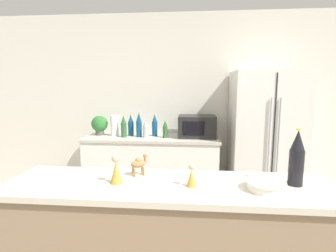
{
  "coord_description": "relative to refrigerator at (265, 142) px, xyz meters",
  "views": [
    {
      "loc": [
        0.21,
        -0.98,
        1.55
      ],
      "look_at": [
        -0.01,
        1.43,
        1.19
      ],
      "focal_mm": 28.0,
      "sensor_mm": 36.0,
      "label": 1
    }
  ],
  "objects": [
    {
      "name": "back_bottle_0",
      "position": [
        -1.51,
        -0.01,
        0.14
      ],
      "size": [
        0.07,
        0.07,
        0.23
      ],
      "color": "#B2B7BC",
      "rests_on": "back_counter"
    },
    {
      "name": "fruit_bowl",
      "position": [
        -0.52,
        -1.91,
        0.15
      ],
      "size": [
        0.22,
        0.22,
        0.05
      ],
      "color": "white",
      "rests_on": "bar_counter"
    },
    {
      "name": "wall_back",
      "position": [
        -1.14,
        0.39,
        0.4
      ],
      "size": [
        8.0,
        0.06,
        2.55
      ],
      "color": "silver",
      "rests_on": "ground_plane"
    },
    {
      "name": "potted_plant",
      "position": [
        -2.16,
        0.1,
        0.18
      ],
      "size": [
        0.22,
        0.22,
        0.26
      ],
      "color": "#595451",
      "rests_on": "back_counter"
    },
    {
      "name": "back_bottle_3",
      "position": [
        -1.61,
        0.02,
        0.19
      ],
      "size": [
        0.07,
        0.07,
        0.33
      ],
      "color": "navy",
      "rests_on": "back_counter"
    },
    {
      "name": "wise_man_figurine_blue",
      "position": [
        -1.36,
        -1.88,
        0.2
      ],
      "size": [
        0.07,
        0.07,
        0.17
      ],
      "color": "#B28933",
      "rests_on": "bar_counter"
    },
    {
      "name": "back_bottle_1",
      "position": [
        -1.73,
        0.09,
        0.17
      ],
      "size": [
        0.08,
        0.08,
        0.29
      ],
      "color": "navy",
      "rests_on": "back_counter"
    },
    {
      "name": "back_bottle_5",
      "position": [
        -1.41,
        0.1,
        0.18
      ],
      "size": [
        0.07,
        0.07,
        0.3
      ],
      "color": "navy",
      "rests_on": "back_counter"
    },
    {
      "name": "paper_towel_roll",
      "position": [
        -1.94,
        0.06,
        0.17
      ],
      "size": [
        0.11,
        0.11,
        0.27
      ],
      "color": "white",
      "rests_on": "back_counter"
    },
    {
      "name": "back_bottle_2",
      "position": [
        -1.26,
        -0.01,
        0.14
      ],
      "size": [
        0.06,
        0.06,
        0.24
      ],
      "color": "#2D6033",
      "rests_on": "back_counter"
    },
    {
      "name": "refrigerator",
      "position": [
        0.0,
        0.0,
        0.0
      ],
      "size": [
        0.84,
        0.7,
        1.74
      ],
      "color": "silver",
      "rests_on": "ground_plane"
    },
    {
      "name": "wine_bottle",
      "position": [
        -0.33,
        -1.82,
        0.28
      ],
      "size": [
        0.08,
        0.08,
        0.33
      ],
      "color": "black",
      "rests_on": "bar_counter"
    },
    {
      "name": "back_bottle_4",
      "position": [
        -1.8,
        -0.02,
        0.17
      ],
      "size": [
        0.07,
        0.07,
        0.29
      ],
      "color": "#2D6033",
      "rests_on": "back_counter"
    },
    {
      "name": "camel_figurine",
      "position": [
        -1.25,
        -1.74,
        0.2
      ],
      "size": [
        0.11,
        0.09,
        0.14
      ],
      "color": "olive",
      "rests_on": "bar_counter"
    },
    {
      "name": "back_counter",
      "position": [
        -1.44,
        0.06,
        -0.42
      ],
      "size": [
        1.75,
        0.63,
        0.91
      ],
      "color": "white",
      "rests_on": "ground_plane"
    },
    {
      "name": "wise_man_figurine_crimson",
      "position": [
        -0.92,
        -1.9,
        0.18
      ],
      "size": [
        0.06,
        0.06,
        0.13
      ],
      "color": "#B28933",
      "rests_on": "bar_counter"
    },
    {
      "name": "microwave",
      "position": [
        -0.85,
        0.08,
        0.17
      ],
      "size": [
        0.48,
        0.37,
        0.28
      ],
      "color": "black",
      "rests_on": "back_counter"
    }
  ]
}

